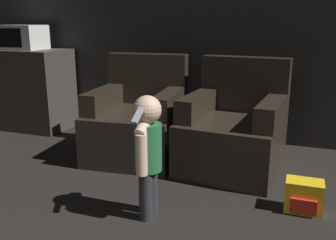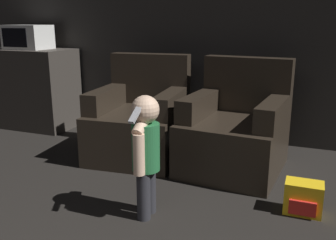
# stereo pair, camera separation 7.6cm
# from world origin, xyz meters

# --- Properties ---
(wall_back) EXTENTS (8.40, 0.05, 2.60)m
(wall_back) POSITION_xyz_m (0.00, 4.50, 1.30)
(wall_back) COLOR #33302D
(wall_back) RESTS_ON ground_plane
(armchair_left) EXTENTS (0.89, 0.97, 0.97)m
(armchair_left) POSITION_xyz_m (-0.86, 3.67, 0.33)
(armchair_left) COLOR black
(armchair_left) RESTS_ON ground_plane
(armchair_right) EXTENTS (0.89, 0.97, 0.97)m
(armchair_right) POSITION_xyz_m (0.08, 3.67, 0.33)
(armchair_right) COLOR black
(armchair_right) RESTS_ON ground_plane
(person_toddler) EXTENTS (0.18, 0.33, 0.83)m
(person_toddler) POSITION_xyz_m (-0.30, 2.58, 0.49)
(person_toddler) COLOR #28282D
(person_toddler) RESTS_ON ground_plane
(toy_backpack) EXTENTS (0.25, 0.18, 0.23)m
(toy_backpack) POSITION_xyz_m (0.69, 3.01, 0.11)
(toy_backpack) COLOR yellow
(toy_backpack) RESTS_ON ground_plane
(kitchen_counter) EXTENTS (1.06, 0.59, 0.96)m
(kitchen_counter) POSITION_xyz_m (-2.57, 4.14, 0.48)
(kitchen_counter) COLOR #38332D
(kitchen_counter) RESTS_ON ground_plane
(microwave) EXTENTS (0.50, 0.37, 0.28)m
(microwave) POSITION_xyz_m (-2.55, 4.14, 1.10)
(microwave) COLOR silver
(microwave) RESTS_ON kitchen_counter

